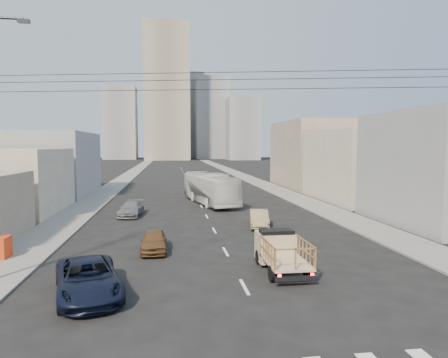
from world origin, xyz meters
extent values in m
plane|color=black|center=(0.00, 0.00, 0.00)|extent=(420.00, 420.00, 0.00)
cube|color=slate|center=(-11.75, 70.00, 0.06)|extent=(3.50, 180.00, 0.12)
cube|color=slate|center=(11.75, 70.00, 0.06)|extent=(3.50, 180.00, 0.12)
cube|color=silver|center=(0.00, 2.00, 0.01)|extent=(0.15, 2.00, 0.01)
cube|color=silver|center=(0.00, 8.00, 0.01)|extent=(0.15, 2.00, 0.01)
cube|color=silver|center=(0.00, 14.00, 0.01)|extent=(0.15, 2.00, 0.01)
cube|color=silver|center=(0.00, 20.00, 0.01)|extent=(0.15, 2.00, 0.01)
cube|color=silver|center=(0.00, 26.00, 0.01)|extent=(0.15, 2.00, 0.01)
cube|color=silver|center=(0.00, 32.00, 0.01)|extent=(0.15, 2.00, 0.01)
cube|color=silver|center=(0.00, 38.00, 0.01)|extent=(0.15, 2.00, 0.01)
cube|color=silver|center=(0.00, 44.00, 0.01)|extent=(0.15, 2.00, 0.01)
cube|color=silver|center=(0.00, 50.00, 0.01)|extent=(0.15, 2.00, 0.01)
cube|color=silver|center=(0.00, 56.00, 0.01)|extent=(0.15, 2.00, 0.01)
cube|color=silver|center=(0.00, 62.00, 0.01)|extent=(0.15, 2.00, 0.01)
cube|color=silver|center=(0.00, 68.00, 0.01)|extent=(0.15, 2.00, 0.01)
cube|color=silver|center=(0.00, 74.00, 0.01)|extent=(0.15, 2.00, 0.01)
cube|color=silver|center=(0.00, 80.00, 0.01)|extent=(0.15, 2.00, 0.01)
cube|color=silver|center=(0.00, 86.00, 0.01)|extent=(0.15, 2.00, 0.01)
cube|color=silver|center=(0.00, 92.00, 0.01)|extent=(0.15, 2.00, 0.01)
cube|color=silver|center=(0.00, 98.00, 0.01)|extent=(0.15, 2.00, 0.01)
cube|color=silver|center=(0.00, 104.00, 0.01)|extent=(0.15, 2.00, 0.01)
cube|color=tan|center=(2.26, 3.19, 0.70)|extent=(1.90, 3.00, 0.12)
cube|color=tan|center=(2.26, 5.19, 0.95)|extent=(1.90, 1.60, 1.50)
cube|color=black|center=(2.26, 4.94, 1.55)|extent=(1.70, 0.90, 0.70)
cube|color=#2D2D33|center=(2.26, 1.64, 0.40)|extent=(1.90, 0.12, 0.22)
cube|color=#FF0C0C|center=(1.51, 1.64, 0.55)|extent=(0.15, 0.05, 0.12)
cube|color=#FF0C0C|center=(3.01, 1.64, 0.55)|extent=(0.15, 0.05, 0.12)
cylinder|color=black|center=(1.41, 5.29, 0.38)|extent=(0.25, 0.76, 0.76)
cylinder|color=black|center=(3.11, 5.29, 0.38)|extent=(0.25, 0.76, 0.76)
cylinder|color=black|center=(1.41, 2.49, 0.38)|extent=(0.25, 0.76, 0.76)
cylinder|color=black|center=(3.11, 2.49, 0.38)|extent=(0.25, 0.76, 0.76)
imported|color=black|center=(-6.66, 1.83, 0.75)|extent=(3.80, 5.83, 1.49)
imported|color=silver|center=(1.09, 27.89, 1.67)|extent=(5.21, 12.32, 3.34)
imported|color=brown|center=(-4.21, 8.66, 0.64)|extent=(1.58, 3.77, 1.28)
imported|color=#998759|center=(3.60, 14.89, 0.65)|extent=(2.06, 4.15, 1.31)
imported|color=slate|center=(-6.69, 21.09, 0.64)|extent=(2.22, 4.59, 1.29)
cube|color=#2D2D33|center=(-9.50, 4.00, 11.70)|extent=(0.50, 0.25, 0.15)
cylinder|color=black|center=(0.00, 1.50, 9.30)|extent=(23.01, 5.02, 0.02)
cylinder|color=black|center=(0.00, 1.50, 9.00)|extent=(23.01, 5.02, 0.02)
cylinder|color=black|center=(0.00, 1.50, 8.60)|extent=(23.01, 5.02, 0.02)
cube|color=#BAAD96|center=(19.50, 28.00, 4.00)|extent=(11.00, 14.00, 8.00)
cube|color=gray|center=(20.00, 44.00, 5.00)|extent=(12.00, 16.00, 10.00)
cube|color=gray|center=(-19.50, 39.00, 4.00)|extent=(12.00, 16.00, 8.00)
cube|color=gray|center=(-4.00, 170.00, 30.00)|extent=(20.00, 20.00, 60.00)
cube|color=gray|center=(18.00, 185.00, 20.00)|extent=(16.00, 16.00, 40.00)
cube|color=gray|center=(-26.00, 180.00, 17.00)|extent=(15.00, 15.00, 34.00)
cube|color=gray|center=(6.00, 200.00, 22.00)|extent=(18.00, 18.00, 44.00)
cube|color=gray|center=(30.00, 165.00, 14.00)|extent=(14.00, 14.00, 28.00)
camera|label=1|loc=(-3.25, -14.99, 6.25)|focal=32.00mm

